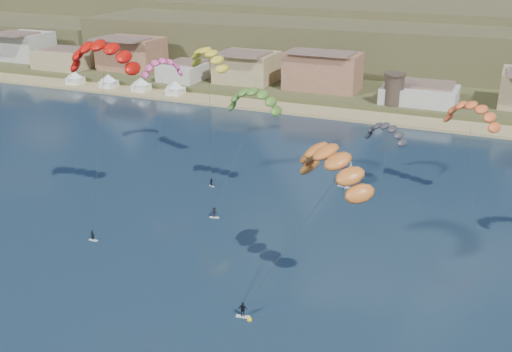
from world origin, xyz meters
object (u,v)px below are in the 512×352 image
Objects in this scene: kitesurfer_green at (254,97)px; buoy at (250,320)px; kitesurfer_yellow at (208,55)px; watchtower at (394,89)px; kitesurfer_red at (102,51)px; kitesurfer_orange at (334,159)px; windsurfer at (346,180)px.

kitesurfer_green is 42.02m from buoy.
kitesurfer_yellow is 39.60× the size of buoy.
watchtower is 91.44m from kitesurfer_red.
kitesurfer_orange is (39.66, -9.23, -8.81)m from kitesurfer_red.
kitesurfer_red reaches higher than kitesurfer_orange.
kitesurfer_orange is at bearing -78.44° from windsurfer.
windsurfer is at bearing 0.57° from kitesurfer_yellow.
kitesurfer_red reaches higher than buoy.
kitesurfer_yellow is (-25.41, -57.49, 16.36)m from watchtower.
kitesurfer_yellow is 1.18× the size of kitesurfer_green.
kitesurfer_yellow reaches higher than kitesurfer_green.
windsurfer is at bearing 90.68° from buoy.
watchtower is 0.38× the size of kitesurfer_orange.
kitesurfer_orange reaches higher than watchtower.
buoy is at bearing -57.86° from kitesurfer_yellow.
kitesurfer_yellow is 35.13m from windsurfer.
kitesurfer_red reaches higher than windsurfer.
watchtower reaches higher than buoy.
kitesurfer_orange reaches higher than windsurfer.
kitesurfer_orange is at bearing -13.09° from kitesurfer_red.
kitesurfer_red is at bearing -140.43° from windsurfer.
watchtower is at bearing 80.43° from kitesurfer_green.
kitesurfer_green reaches higher than watchtower.
buoy is (14.63, -34.94, -18.18)m from kitesurfer_green.
kitesurfer_green is at bearing 130.49° from kitesurfer_orange.
kitesurfer_orange is 35.23× the size of buoy.
windsurfer is 7.54× the size of buoy.
kitesurfer_red is 27.15m from kitesurfer_yellow.
kitesurfer_green is 4.44× the size of windsurfer.
kitesurfer_orange is 33.02m from kitesurfer_green.
kitesurfer_red is 49.20m from windsurfer.
kitesurfer_green is 33.46× the size of buoy.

